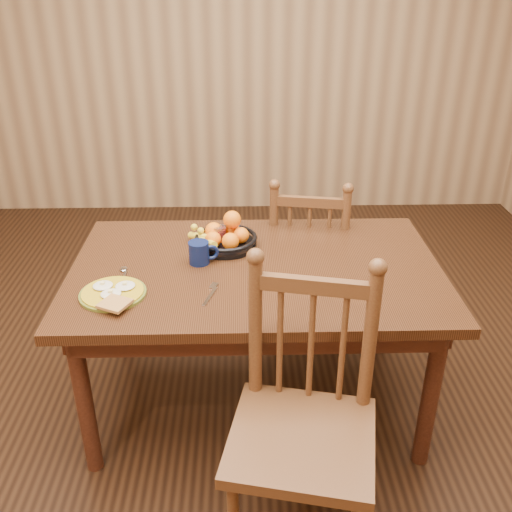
{
  "coord_description": "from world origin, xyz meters",
  "views": [
    {
      "loc": [
        -0.06,
        -2.18,
        1.93
      ],
      "look_at": [
        0.0,
        0.0,
        0.8
      ],
      "focal_mm": 40.0,
      "sensor_mm": 36.0,
      "label": 1
    }
  ],
  "objects_px": {
    "chair_far": "(308,262)",
    "dining_table": "(256,283)",
    "breakfast_plate": "(113,293)",
    "coffee_mug": "(200,252)",
    "fruit_bowl": "(225,237)",
    "chair_near": "(303,425)"
  },
  "relations": [
    {
      "from": "chair_near",
      "to": "breakfast_plate",
      "type": "height_order",
      "value": "chair_near"
    },
    {
      "from": "chair_far",
      "to": "breakfast_plate",
      "type": "distance_m",
      "value": 1.21
    },
    {
      "from": "dining_table",
      "to": "fruit_bowl",
      "type": "bearing_deg",
      "value": 124.81
    },
    {
      "from": "dining_table",
      "to": "chair_near",
      "type": "distance_m",
      "value": 0.75
    },
    {
      "from": "dining_table",
      "to": "breakfast_plate",
      "type": "xyz_separation_m",
      "value": [
        -0.57,
        -0.23,
        0.1
      ]
    },
    {
      "from": "chair_far",
      "to": "chair_near",
      "type": "relative_size",
      "value": 0.9
    },
    {
      "from": "chair_far",
      "to": "dining_table",
      "type": "bearing_deg",
      "value": 71.28
    },
    {
      "from": "dining_table",
      "to": "breakfast_plate",
      "type": "height_order",
      "value": "breakfast_plate"
    },
    {
      "from": "chair_near",
      "to": "fruit_bowl",
      "type": "bearing_deg",
      "value": 119.16
    },
    {
      "from": "fruit_bowl",
      "to": "chair_far",
      "type": "bearing_deg",
      "value": 39.38
    },
    {
      "from": "breakfast_plate",
      "to": "coffee_mug",
      "type": "bearing_deg",
      "value": 39.23
    },
    {
      "from": "coffee_mug",
      "to": "fruit_bowl",
      "type": "xyz_separation_m",
      "value": [
        0.1,
        0.16,
        -0.0
      ]
    },
    {
      "from": "chair_far",
      "to": "breakfast_plate",
      "type": "relative_size",
      "value": 3.14
    },
    {
      "from": "dining_table",
      "to": "breakfast_plate",
      "type": "relative_size",
      "value": 5.25
    },
    {
      "from": "fruit_bowl",
      "to": "chair_near",
      "type": "bearing_deg",
      "value": -72.95
    },
    {
      "from": "chair_near",
      "to": "fruit_bowl",
      "type": "relative_size",
      "value": 3.29
    },
    {
      "from": "dining_table",
      "to": "chair_near",
      "type": "height_order",
      "value": "chair_near"
    },
    {
      "from": "dining_table",
      "to": "coffee_mug",
      "type": "bearing_deg",
      "value": 171.11
    },
    {
      "from": "dining_table",
      "to": "breakfast_plate",
      "type": "distance_m",
      "value": 0.62
    },
    {
      "from": "chair_far",
      "to": "coffee_mug",
      "type": "bearing_deg",
      "value": 53.35
    },
    {
      "from": "fruit_bowl",
      "to": "coffee_mug",
      "type": "bearing_deg",
      "value": -123.15
    },
    {
      "from": "coffee_mug",
      "to": "fruit_bowl",
      "type": "distance_m",
      "value": 0.19
    }
  ]
}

